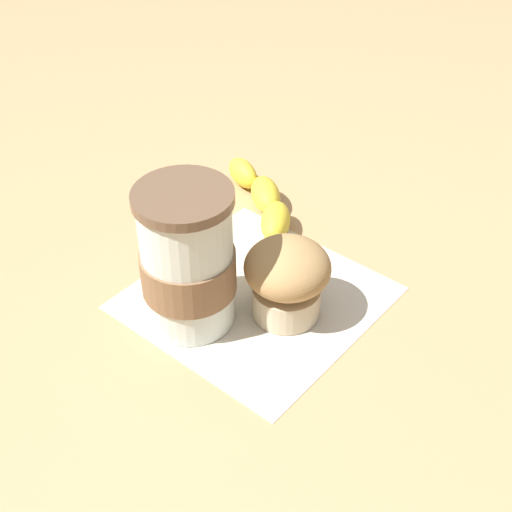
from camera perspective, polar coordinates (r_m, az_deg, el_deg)
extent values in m
plane|color=tan|center=(0.74, 0.00, -3.38)|extent=(3.00, 3.00, 0.00)
cube|color=beige|center=(0.74, 0.00, -3.34)|extent=(0.24, 0.24, 0.00)
cylinder|color=silver|center=(0.68, -5.48, -0.53)|extent=(0.09, 0.09, 0.14)
cylinder|color=brown|center=(0.63, -5.89, 4.70)|extent=(0.09, 0.09, 0.01)
cylinder|color=#846042|center=(0.68, -5.43, -1.17)|extent=(0.09, 0.09, 0.04)
cylinder|color=beige|center=(0.72, 2.66, -3.30)|extent=(0.07, 0.07, 0.03)
ellipsoid|color=#AD8451|center=(0.69, 2.76, -0.71)|extent=(0.09, 0.09, 0.05)
ellipsoid|color=yellow|center=(0.77, 1.14, 0.38)|extent=(0.06, 0.04, 0.03)
ellipsoid|color=yellow|center=(0.82, 1.57, 2.79)|extent=(0.07, 0.06, 0.03)
ellipsoid|color=yellow|center=(0.86, 0.77, 4.94)|extent=(0.07, 0.07, 0.03)
ellipsoid|color=yellow|center=(0.90, -1.04, 6.66)|extent=(0.05, 0.06, 0.03)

